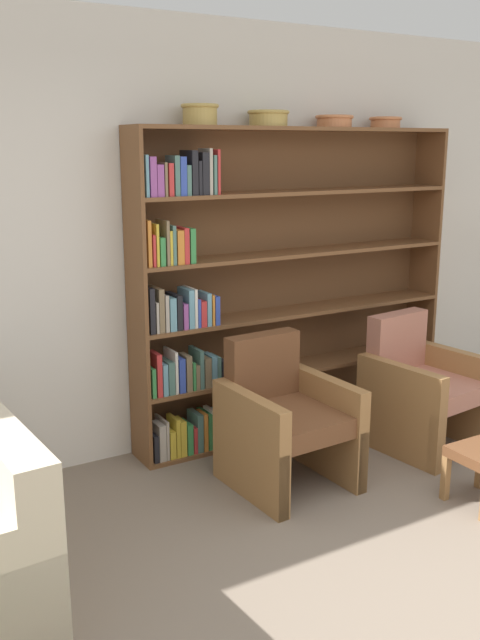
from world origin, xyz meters
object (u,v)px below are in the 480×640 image
(bowl_copper, at_px, (334,120))
(armchair_cushioned, at_px, (421,388))
(bookshelf, at_px, (266,292))
(armchair_leather, at_px, (284,420))
(bowl_terracotta, at_px, (200,113))
(bowl_brass, at_px, (268,117))
(bowl_cream, at_px, (385,122))

(bowl_copper, distance_m, armchair_cushioned, 1.89)
(bookshelf, relative_size, armchair_leather, 2.76)
(armchair_leather, xyz_separation_m, armchair_cushioned, (1.11, -0.00, 0.00))
(armchair_cushioned, bearing_deg, bowl_terracotta, -34.87)
(bowl_terracotta, relative_size, armchair_cushioned, 0.27)
(armchair_leather, bearing_deg, bowl_terracotta, -77.74)
(bowl_brass, distance_m, armchair_cushioned, 2.04)
(bowl_brass, xyz_separation_m, bowl_cream, (0.98, 0.00, -0.01))
(bookshelf, bearing_deg, armchair_leather, -114.23)
(bookshelf, height_order, bowl_copper, bowl_copper)
(armchair_leather, bearing_deg, bowl_brass, -116.88)
(bowl_copper, xyz_separation_m, armchair_cushioned, (0.27, -0.68, -1.74))
(bowl_terracotta, bearing_deg, bookshelf, 2.17)
(bowl_cream, relative_size, armchair_cushioned, 0.27)
(bowl_cream, height_order, armchair_cushioned, bowl_cream)
(bowl_terracotta, relative_size, armchair_leather, 0.27)
(bowl_brass, bearing_deg, bowl_copper, -0.00)
(bowl_terracotta, distance_m, armchair_cushioned, 2.29)
(bookshelf, xyz_separation_m, bowl_terracotta, (-0.50, -0.02, 1.15))
(bowl_brass, relative_size, armchair_cushioned, 0.31)
(armchair_leather, bearing_deg, bowl_copper, -143.33)
(bowl_cream, bearing_deg, bookshelf, 178.89)
(bowl_terracotta, distance_m, armchair_leather, 1.90)
(bowl_terracotta, xyz_separation_m, bowl_brass, (0.49, 0.00, -0.01))
(bookshelf, relative_size, armchair_cushioned, 2.76)
(bowl_terracotta, bearing_deg, armchair_leather, -75.17)
(bowl_terracotta, bearing_deg, bowl_cream, 0.00)
(bowl_copper, bearing_deg, armchair_cushioned, -68.40)
(bookshelf, bearing_deg, bowl_copper, -2.08)
(bowl_cream, xyz_separation_m, armchair_leather, (-1.29, -0.68, -1.74))
(bookshelf, height_order, bowl_cream, bowl_cream)
(bowl_copper, bearing_deg, bowl_terracotta, 180.00)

